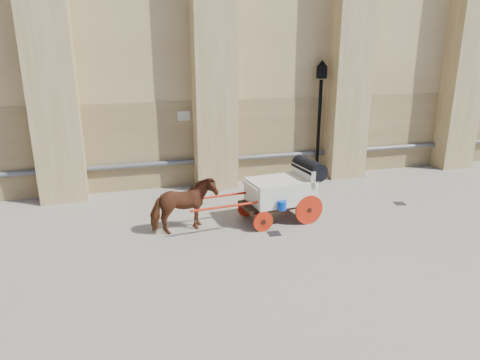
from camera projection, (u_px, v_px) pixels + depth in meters
name	position (u px, v px, depth m)	size (l,w,h in m)	color
ground	(278.00, 221.00, 12.16)	(90.00, 90.00, 0.00)	slate
horse	(184.00, 206.00, 11.24)	(0.78, 1.72, 1.45)	brown
carriage	(285.00, 189.00, 12.02)	(3.96, 1.49, 1.70)	black
street_lamp	(319.00, 117.00, 15.59)	(0.40, 0.40, 4.31)	black
drain_grate_near	(274.00, 234.00, 11.30)	(0.32, 0.32, 0.01)	black
drain_grate_far	(400.00, 203.00, 13.50)	(0.32, 0.32, 0.01)	black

